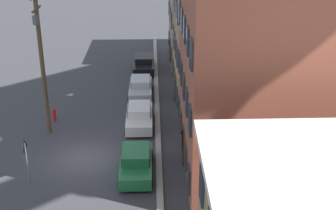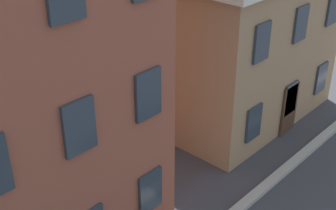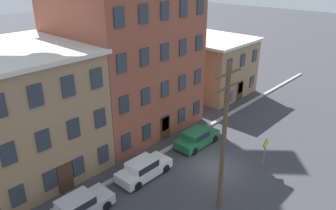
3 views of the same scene
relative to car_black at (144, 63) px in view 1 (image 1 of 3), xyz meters
The scene contains 12 objects.
ground_plane 16.92m from the car_black, 11.54° to the right, with size 200.00×200.00×0.00m, color #38383D.
kerb_strip 16.61m from the car_black, ahead, with size 56.00×0.36×0.16m, color #9E998E.
apartment_corner 9.26m from the car_black, 111.55° to the left, with size 9.23×10.67×9.78m.
apartment_midblock 11.24m from the car_black, 47.86° to the left, with size 9.26×10.90×9.37m.
apartment_far 19.72m from the car_black, 23.85° to the left, with size 11.93×10.50×13.32m.
car_black is the anchor object (origin of this frame).
car_silver 6.23m from the car_black, ahead, with size 4.40×1.92×1.43m.
car_white 11.90m from the car_black, ahead, with size 4.40×1.92×1.43m.
car_green 18.33m from the car_black, ahead, with size 4.40×1.92×1.43m.
caution_sign 20.07m from the car_black, 18.01° to the right, with size 0.92×0.08×2.60m.
utility_pole 15.13m from the car_black, 25.93° to the right, with size 2.40×0.44×9.83m.
fire_hydrant 12.63m from the car_black, 29.88° to the right, with size 0.24×0.34×0.96m.
Camera 1 is at (25.27, 4.21, 14.19)m, focal length 50.00 mm.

